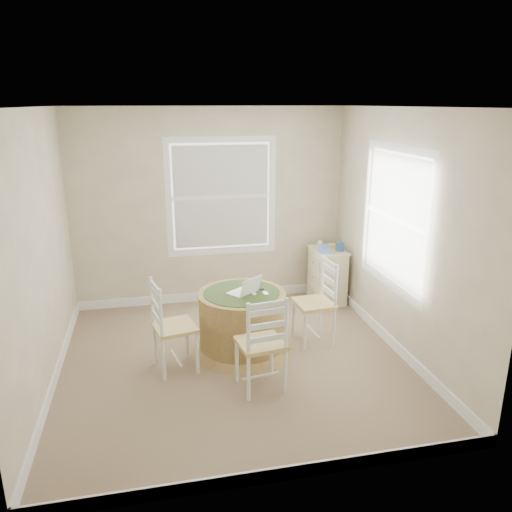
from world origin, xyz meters
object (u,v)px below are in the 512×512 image
object	(u,v)px
chair_left	(175,327)
corner_chest	(327,275)
laptop	(244,291)
chair_near	(261,343)
chair_right	(314,303)
round_table	(242,319)

from	to	relation	value
chair_left	corner_chest	xyz separation A→B (m)	(2.14, 1.43, -0.10)
chair_left	laptop	bearing A→B (deg)	-84.29
chair_near	chair_right	size ratio (longest dim) A/B	1.00
round_table	chair_right	distance (m)	0.84
chair_near	laptop	bearing A→B (deg)	-97.60
chair_right	corner_chest	distance (m)	1.27
laptop	chair_right	bearing A→B (deg)	146.59
corner_chest	chair_left	bearing A→B (deg)	-147.50
round_table	laptop	distance (m)	0.34
chair_left	chair_near	xyz separation A→B (m)	(0.77, -0.53, 0.00)
chair_left	chair_right	xyz separation A→B (m)	(1.57, 0.30, 0.00)
laptop	corner_chest	bearing A→B (deg)	-176.16
round_table	corner_chest	xyz separation A→B (m)	(1.40, 1.16, 0.00)
laptop	round_table	bearing A→B (deg)	-70.66
round_table	chair_right	size ratio (longest dim) A/B	1.19
chair_right	laptop	xyz separation A→B (m)	(-0.81, -0.05, 0.23)
chair_near	chair_right	bearing A→B (deg)	-142.16
chair_right	round_table	bearing A→B (deg)	-92.33
round_table	corner_chest	distance (m)	1.82
chair_right	laptop	bearing A→B (deg)	-91.08
chair_near	laptop	distance (m)	0.81
chair_left	corner_chest	distance (m)	2.58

